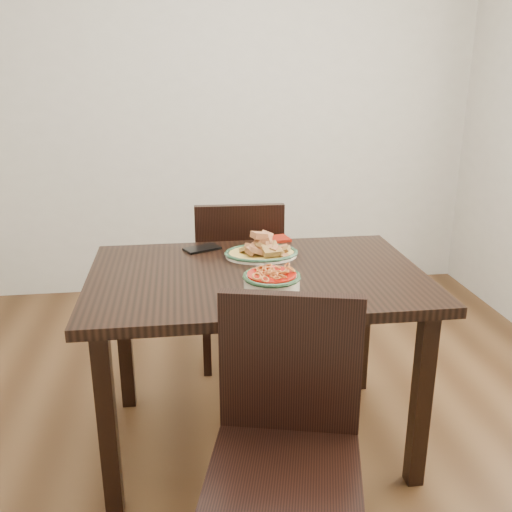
{
  "coord_description": "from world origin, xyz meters",
  "views": [
    {
      "loc": [
        -0.25,
        -2.09,
        1.5
      ],
      "look_at": [
        0.03,
        -0.04,
        0.81
      ],
      "focal_mm": 40.0,
      "sensor_mm": 36.0,
      "label": 1
    }
  ],
  "objects": [
    {
      "name": "dining_table",
      "position": [
        0.03,
        -0.06,
        0.66
      ],
      "size": [
        1.28,
        0.85,
        0.75
      ],
      "color": "black",
      "rests_on": "ground"
    },
    {
      "name": "chair_near",
      "position": [
        0.03,
        -0.72,
        0.5
      ],
      "size": [
        0.51,
        0.51,
        0.89
      ],
      "rotation": [
        0.0,
        0.0,
        -0.25
      ],
      "color": "black",
      "rests_on": "ground"
    },
    {
      "name": "floor",
      "position": [
        0.0,
        0.0,
        0.0
      ],
      "size": [
        3.5,
        3.5,
        0.0
      ],
      "primitive_type": "plane",
      "color": "#3D2613",
      "rests_on": "ground"
    },
    {
      "name": "wall_back",
      "position": [
        0.0,
        1.75,
        1.3
      ],
      "size": [
        3.5,
        0.1,
        2.6
      ],
      "primitive_type": "cube",
      "color": "beige",
      "rests_on": "ground"
    },
    {
      "name": "noodle_bowl",
      "position": [
        0.06,
        -0.25,
        0.79
      ],
      "size": [
        0.21,
        0.21,
        0.08
      ],
      "color": "beige",
      "rests_on": "dining_table"
    },
    {
      "name": "chair_far",
      "position": [
        0.03,
        0.59,
        0.5
      ],
      "size": [
        0.43,
        0.43,
        0.89
      ],
      "rotation": [
        0.0,
        0.0,
        3.11
      ],
      "color": "black",
      "rests_on": "ground"
    },
    {
      "name": "napkin",
      "position": [
        0.18,
        0.36,
        0.76
      ],
      "size": [
        0.13,
        0.12,
        0.01
      ],
      "primitive_type": "cube",
      "rotation": [
        0.0,
        0.0,
        0.21
      ],
      "color": "maroon",
      "rests_on": "dining_table"
    },
    {
      "name": "smartphone",
      "position": [
        -0.16,
        0.26,
        0.76
      ],
      "size": [
        0.17,
        0.14,
        0.01
      ],
      "primitive_type": "cube",
      "rotation": [
        0.0,
        0.0,
        0.44
      ],
      "color": "black",
      "rests_on": "dining_table"
    },
    {
      "name": "fish_plate",
      "position": [
        0.08,
        0.14,
        0.79
      ],
      "size": [
        0.3,
        0.23,
        0.11
      ],
      "color": "white",
      "rests_on": "dining_table"
    }
  ]
}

